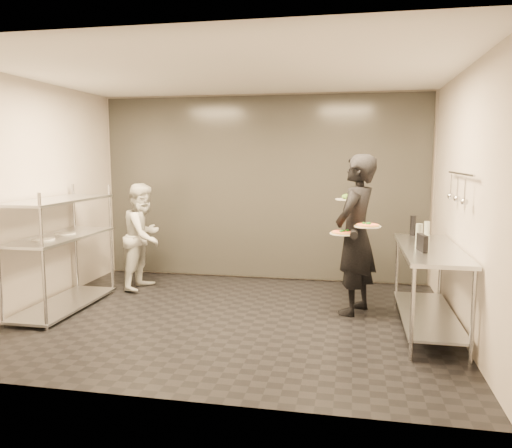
% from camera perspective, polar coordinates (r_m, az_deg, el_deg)
% --- Properties ---
extents(room_shell, '(5.00, 4.00, 2.80)m').
position_cam_1_polar(room_shell, '(6.79, -0.53, 3.71)').
color(room_shell, black).
rests_on(room_shell, ground).
extents(pass_rack, '(0.60, 1.60, 1.50)m').
position_cam_1_polar(pass_rack, '(6.58, -21.40, -2.50)').
color(pass_rack, '#ADAEB4').
rests_on(pass_rack, ground).
extents(prep_counter, '(0.60, 1.80, 0.92)m').
position_cam_1_polar(prep_counter, '(5.66, 19.19, -5.47)').
color(prep_counter, '#ADAEB4').
rests_on(prep_counter, ground).
extents(utensil_rail, '(0.07, 1.20, 0.31)m').
position_cam_1_polar(utensil_rail, '(5.58, 22.13, 3.77)').
color(utensil_rail, '#ADAEB4').
rests_on(utensil_rail, room_shell).
extents(waiter, '(0.69, 0.82, 1.90)m').
position_cam_1_polar(waiter, '(6.04, 11.30, -1.23)').
color(waiter, black).
rests_on(waiter, ground).
extents(chef, '(0.64, 0.79, 1.50)m').
position_cam_1_polar(chef, '(7.26, -12.73, -1.37)').
color(chef, silver).
rests_on(chef, ground).
extents(pizza_plate_near, '(0.31, 0.31, 0.05)m').
position_cam_1_polar(pizza_plate_near, '(5.85, 9.96, -1.00)').
color(pizza_plate_near, silver).
rests_on(pizza_plate_near, waiter).
extents(pizza_plate_far, '(0.30, 0.30, 0.05)m').
position_cam_1_polar(pizza_plate_far, '(5.79, 12.63, -0.18)').
color(pizza_plate_far, silver).
rests_on(pizza_plate_far, waiter).
extents(salad_plate, '(0.29, 0.29, 0.07)m').
position_cam_1_polar(salad_plate, '(6.25, 10.38, 2.95)').
color(salad_plate, silver).
rests_on(salad_plate, waiter).
extents(pos_monitor, '(0.09, 0.24, 0.17)m').
position_cam_1_polar(pos_monitor, '(5.34, 18.45, -2.05)').
color(pos_monitor, black).
rests_on(pos_monitor, prep_counter).
extents(bottle_green, '(0.07, 0.07, 0.25)m').
position_cam_1_polar(bottle_green, '(5.55, 18.12, -1.26)').
color(bottle_green, '#98A699').
rests_on(bottle_green, prep_counter).
extents(bottle_clear, '(0.07, 0.07, 0.22)m').
position_cam_1_polar(bottle_clear, '(6.05, 18.94, -0.73)').
color(bottle_clear, '#98A699').
rests_on(bottle_clear, prep_counter).
extents(bottle_dark, '(0.07, 0.07, 0.24)m').
position_cam_1_polar(bottle_dark, '(6.36, 17.51, -0.16)').
color(bottle_dark, black).
rests_on(bottle_dark, prep_counter).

